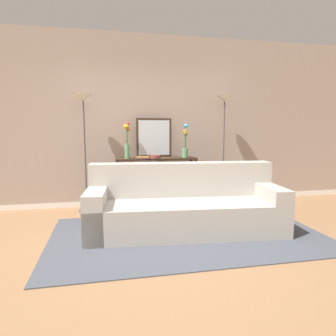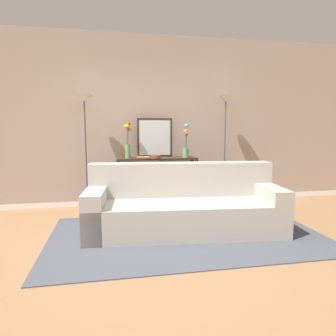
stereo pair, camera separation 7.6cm
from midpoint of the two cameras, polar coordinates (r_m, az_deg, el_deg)
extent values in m
cube|color=#936B47|center=(3.45, -1.98, -15.63)|extent=(16.00, 16.00, 0.02)
cube|color=white|center=(5.54, -5.97, -6.13)|extent=(12.00, 0.15, 0.09)
cube|color=tan|center=(5.39, -6.18, 9.25)|extent=(12.00, 0.14, 2.85)
cube|color=#474C56|center=(3.92, 3.11, -12.45)|extent=(3.38, 2.00, 0.01)
cube|color=#ADA89E|center=(3.95, 2.75, -9.19)|extent=(2.55, 1.11, 0.42)
cube|color=#ADA89E|center=(4.16, 2.07, -2.12)|extent=(2.50, 0.48, 0.46)
cube|color=#ADA89E|center=(3.91, -13.87, -8.22)|extent=(0.32, 0.91, 0.60)
cube|color=#ADA89E|center=(4.25, 17.96, -7.09)|extent=(0.32, 0.91, 0.60)
cube|color=#382619|center=(5.05, -2.64, 1.79)|extent=(1.35, 0.33, 0.03)
cube|color=#382619|center=(5.17, -2.60, -5.94)|extent=(1.24, 0.28, 0.01)
cube|color=#382619|center=(4.91, -9.84, -3.53)|extent=(0.05, 0.05, 0.83)
cube|color=#382619|center=(5.12, 4.82, -3.00)|extent=(0.05, 0.05, 0.83)
cube|color=#382619|center=(5.19, -9.95, -2.95)|extent=(0.05, 0.05, 0.83)
cube|color=#382619|center=(5.38, 3.97, -2.48)|extent=(0.05, 0.05, 0.83)
cylinder|color=#4C4C51|center=(5.15, -15.47, -7.78)|extent=(0.26, 0.26, 0.02)
cylinder|color=#4C4C51|center=(5.00, -15.82, 2.05)|extent=(0.02, 0.02, 1.75)
cone|color=silver|center=(5.00, -16.20, 12.63)|extent=(0.28, 0.28, 0.10)
cylinder|color=#4C4C51|center=(5.52, 9.85, -6.61)|extent=(0.26, 0.26, 0.02)
cylinder|color=#4C4C51|center=(5.37, 10.06, 2.74)|extent=(0.02, 0.02, 1.78)
cone|color=silver|center=(5.38, 10.29, 12.76)|extent=(0.28, 0.28, 0.10)
cube|color=#382619|center=(5.16, -3.08, 5.73)|extent=(0.60, 0.02, 0.66)
cube|color=silver|center=(5.15, -3.07, 5.73)|extent=(0.53, 0.01, 0.59)
cylinder|color=#669E6B|center=(4.97, -8.18, 3.12)|extent=(0.08, 0.08, 0.23)
cylinder|color=#3D7538|center=(4.94, -8.23, 6.11)|extent=(0.03, 0.01, 0.29)
sphere|color=gold|center=(4.92, -8.25, 7.78)|extent=(0.07, 0.07, 0.07)
cylinder|color=#3D7538|center=(4.97, -8.30, 6.12)|extent=(0.04, 0.02, 0.29)
sphere|color=gold|center=(4.98, -8.45, 7.80)|extent=(0.07, 0.07, 0.07)
cylinder|color=#3D7538|center=(4.97, -8.15, 6.37)|extent=(0.02, 0.02, 0.33)
sphere|color=red|center=(4.98, -8.06, 8.29)|extent=(0.06, 0.06, 0.06)
cylinder|color=#3D7538|center=(4.96, -8.11, 5.86)|extent=(0.02, 0.02, 0.24)
sphere|color=#C37A37|center=(4.97, -7.95, 7.27)|extent=(0.07, 0.07, 0.07)
cylinder|color=#669E6B|center=(5.12, 2.78, 2.89)|extent=(0.11, 0.11, 0.15)
cylinder|color=#3D7538|center=(5.09, 2.79, 5.33)|extent=(0.02, 0.01, 0.28)
sphere|color=orange|center=(5.07, 2.79, 6.93)|extent=(0.07, 0.07, 0.07)
cylinder|color=#3D7538|center=(5.09, 2.84, 5.20)|extent=(0.02, 0.01, 0.26)
sphere|color=gold|center=(5.07, 2.91, 6.66)|extent=(0.07, 0.07, 0.07)
cylinder|color=#3D7538|center=(5.09, 2.87, 5.86)|extent=(0.05, 0.01, 0.38)
sphere|color=#3CB0E2|center=(5.07, 2.97, 7.98)|extent=(0.06, 0.06, 0.06)
cylinder|color=#3D7538|center=(5.12, 2.90, 5.09)|extent=(0.03, 0.03, 0.24)
sphere|color=blue|center=(5.13, 3.03, 6.43)|extent=(0.05, 0.05, 0.05)
cylinder|color=brown|center=(4.95, -2.92, 2.10)|extent=(0.16, 0.16, 0.05)
torus|color=brown|center=(4.94, -2.92, 2.40)|extent=(0.16, 0.16, 0.01)
cube|color=#6B3360|center=(4.92, -5.07, 1.87)|extent=(0.23, 0.16, 0.01)
cube|color=#B77F33|center=(4.91, -5.23, 2.06)|extent=(0.22, 0.15, 0.02)
cube|color=#236033|center=(5.13, -8.53, -7.22)|extent=(0.04, 0.15, 0.10)
cube|color=#1E7075|center=(5.13, -8.14, -7.18)|extent=(0.03, 0.16, 0.10)
cube|color=#BC3328|center=(5.14, -7.65, -7.10)|extent=(0.06, 0.15, 0.11)
cube|color=tan|center=(5.14, -7.06, -7.09)|extent=(0.04, 0.15, 0.11)
cube|color=#6B3360|center=(5.14, -6.51, -7.09)|extent=(0.05, 0.14, 0.11)
cube|color=#2D2D33|center=(5.15, -5.90, -7.12)|extent=(0.06, 0.14, 0.10)
cube|color=silver|center=(5.16, -5.34, -7.11)|extent=(0.04, 0.16, 0.10)
cube|color=#B77F33|center=(5.16, -4.85, -7.09)|extent=(0.05, 0.14, 0.10)
camera|label=1|loc=(0.04, -90.49, -0.06)|focal=32.20mm
camera|label=2|loc=(0.04, 89.51, 0.06)|focal=32.20mm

